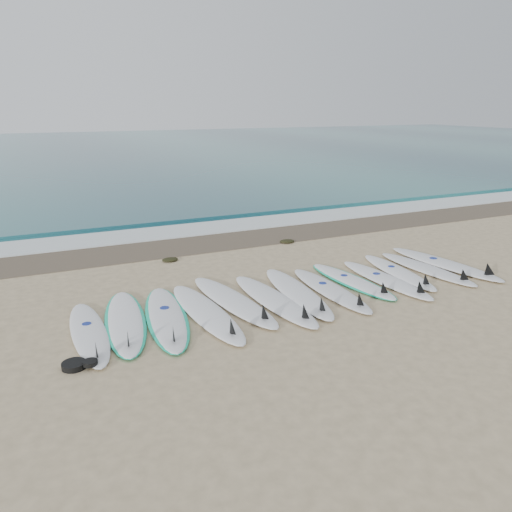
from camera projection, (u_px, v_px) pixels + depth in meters
name	position (u px, v px, depth m)	size (l,w,h in m)	color
ground	(298.00, 294.00, 9.24)	(120.00, 120.00, 0.00)	tan
ocean	(86.00, 151.00, 37.47)	(120.00, 55.00, 0.03)	#22636A
wet_sand_band	(220.00, 241.00, 12.80)	(120.00, 1.80, 0.01)	brown
foam_band	(202.00, 229.00, 14.02)	(120.00, 1.40, 0.04)	silver
wave_crest	(186.00, 217.00, 15.31)	(120.00, 1.00, 0.10)	#22636A
surfboard_0	(89.00, 333.00, 7.54)	(0.52, 2.48, 0.32)	white
surfboard_1	(125.00, 321.00, 7.96)	(1.00, 2.74, 0.34)	white
surfboard_2	(167.00, 317.00, 8.12)	(1.06, 2.80, 0.35)	white
surfboard_3	(208.00, 313.00, 8.26)	(0.73, 2.85, 0.36)	white
surfboard_4	(235.00, 301.00, 8.74)	(0.94, 2.88, 0.36)	white
surfboard_5	(275.00, 300.00, 8.79)	(0.72, 2.81, 0.36)	white
surfboard_6	(299.00, 293.00, 9.14)	(0.85, 2.84, 0.36)	white
surfboard_7	(332.00, 290.00, 9.28)	(0.57, 2.59, 0.33)	white
surfboard_8	(353.00, 281.00, 9.80)	(0.79, 2.47, 0.31)	white
surfboard_9	(387.00, 280.00, 9.83)	(0.63, 2.60, 0.33)	white
surfboard_10	(400.00, 272.00, 10.28)	(0.78, 2.52, 0.32)	white
surfboard_11	(428.00, 269.00, 10.48)	(0.73, 2.60, 0.33)	white
surfboard_12	(447.00, 264.00, 10.79)	(0.97, 2.92, 0.37)	silver
seaweed_near	(170.00, 260.00, 11.18)	(0.36, 0.28, 0.07)	black
seaweed_far	(287.00, 241.00, 12.66)	(0.39, 0.30, 0.08)	black
leash_coil	(78.00, 365.00, 6.65)	(0.46, 0.36, 0.11)	black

